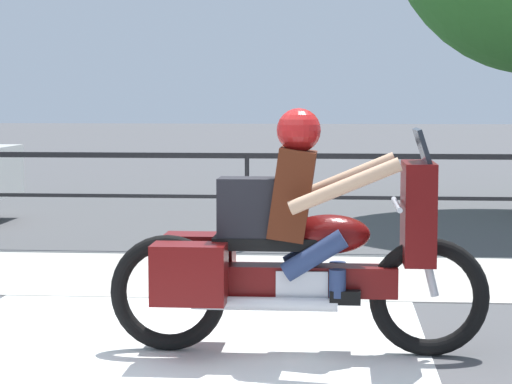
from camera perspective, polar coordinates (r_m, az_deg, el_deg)
The scene contains 5 objects.
ground_plane at distance 6.36m, azimuth -4.69°, elevation -10.10°, with size 120.00×120.00×0.00m, color #4C4C4F.
sidewalk_band at distance 9.65m, azimuth -1.37°, elevation -4.71°, with size 44.00×2.40×0.01m, color #B7B2A8.
crosswalk_band at distance 6.18m, azimuth -5.90°, elevation -10.52°, with size 3.47×6.00×0.01m, color silver.
fence_railing at distance 11.09m, azimuth -0.52°, elevation 1.06°, with size 36.00×0.05×1.09m.
motorcycle at distance 6.60m, azimuth 2.21°, elevation -3.14°, with size 2.52×0.76×1.63m.
Camera 1 is at (1.02, -6.04, 1.70)m, focal length 70.00 mm.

